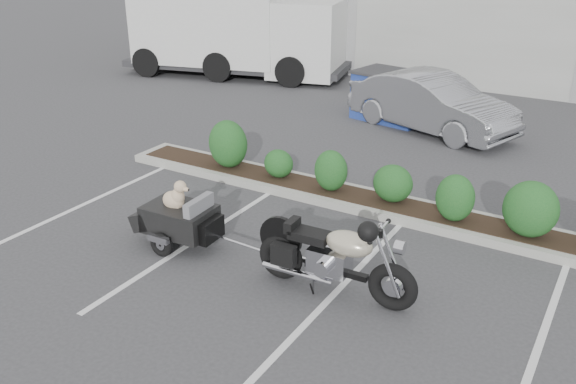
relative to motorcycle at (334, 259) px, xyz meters
The scene contains 8 objects.
ground 1.51m from the motorcycle, 146.11° to the left, with size 90.00×90.00×0.00m, color #38383A.
planter_kerb 3.02m from the motorcycle, 93.13° to the left, with size 12.00×1.00×0.15m, color #9E9E93.
building 17.88m from the motorcycle, 93.74° to the left, with size 26.00×10.00×4.00m, color #9EA099.
motorcycle is the anchor object (origin of this frame).
pet_trailer 2.79m from the motorcycle, behind, with size 1.92×1.07×1.15m.
sedan 8.14m from the motorcycle, 99.39° to the left, with size 1.53×4.37×1.44m, color #A6A7AD.
dumpster 8.82m from the motorcycle, 106.80° to the left, with size 2.17×1.67×1.29m.
delivery_truck 14.33m from the motorcycle, 130.68° to the left, with size 8.09×4.23×3.53m.
Camera 1 is at (4.39, -7.41, 4.74)m, focal length 38.00 mm.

